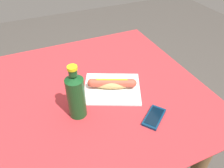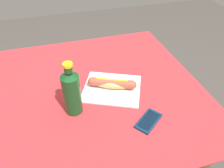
# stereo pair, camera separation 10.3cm
# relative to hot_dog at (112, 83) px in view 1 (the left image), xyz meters

# --- Properties ---
(dining_table) EXTENTS (1.01, 1.01, 0.76)m
(dining_table) POSITION_rel_hot_dog_xyz_m (-0.08, 0.03, -0.17)
(dining_table) COLOR brown
(dining_table) RESTS_ON ground
(paper_wrapper) EXTENTS (0.34, 0.32, 0.01)m
(paper_wrapper) POSITION_rel_hot_dog_xyz_m (-0.00, 0.00, -0.03)
(paper_wrapper) COLOR silver
(paper_wrapper) RESTS_ON dining_table
(hot_dog) EXTENTS (0.21, 0.12, 0.05)m
(hot_dog) POSITION_rel_hot_dog_xyz_m (0.00, 0.00, 0.00)
(hot_dog) COLOR #DBB26B
(hot_dog) RESTS_ON paper_wrapper
(cell_phone) EXTENTS (0.14, 0.13, 0.01)m
(cell_phone) POSITION_rel_hot_dog_xyz_m (0.08, -0.24, -0.03)
(cell_phone) COLOR #0A2D4C
(cell_phone) RESTS_ON dining_table
(soda_bottle) EXTENTS (0.07, 0.07, 0.24)m
(soda_bottle) POSITION_rel_hot_dog_xyz_m (-0.20, -0.09, 0.07)
(soda_bottle) COLOR #14471E
(soda_bottle) RESTS_ON dining_table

